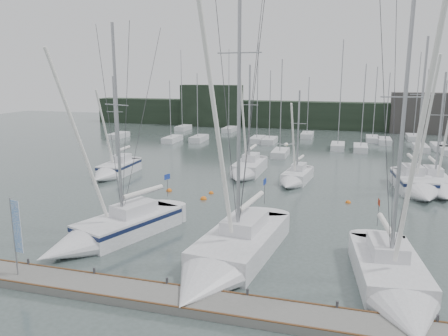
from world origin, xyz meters
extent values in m
plane|color=#44534F|center=(0.00, 0.00, 0.00)|extent=(160.00, 160.00, 0.00)
cube|color=#60605C|center=(0.00, -5.00, 0.20)|extent=(24.00, 2.00, 0.40)
cube|color=black|center=(0.00, 62.00, 2.50)|extent=(90.00, 4.00, 5.00)
cube|color=black|center=(-20.00, 60.00, 4.00)|extent=(12.00, 3.00, 8.00)
cube|color=#3D3A38|center=(18.00, 60.00, 3.50)|extent=(10.00, 3.00, 7.00)
cube|color=silver|center=(18.70, 39.96, 0.35)|extent=(1.80, 4.50, 0.90)
cube|color=silver|center=(-23.21, 52.87, 0.35)|extent=(1.80, 4.50, 0.90)
cylinder|color=#94969B|center=(-23.21, 52.37, 7.54)|extent=(0.12, 0.12, 13.48)
cube|color=silver|center=(-29.80, 40.83, 0.35)|extent=(1.80, 4.50, 0.90)
cylinder|color=#94969B|center=(-29.80, 40.33, 7.67)|extent=(0.12, 0.12, 13.74)
cube|color=silver|center=(18.20, 42.99, 0.35)|extent=(1.80, 4.50, 0.90)
cylinder|color=#94969B|center=(18.20, 42.49, 5.09)|extent=(0.12, 0.12, 8.58)
cube|color=silver|center=(-0.37, 49.68, 0.35)|extent=(1.80, 4.50, 0.90)
cylinder|color=#94969B|center=(-0.37, 49.18, 5.24)|extent=(0.12, 0.12, 8.88)
cube|color=silver|center=(-5.22, 42.20, 0.35)|extent=(1.80, 4.50, 0.90)
cylinder|color=#94969B|center=(-5.22, 41.70, 5.75)|extent=(0.12, 0.12, 9.90)
cube|color=silver|center=(-7.21, 42.70, 0.35)|extent=(1.80, 4.50, 0.90)
cylinder|color=#94969B|center=(-7.21, 42.20, 7.73)|extent=(0.12, 0.12, 13.85)
cube|color=silver|center=(-16.11, 41.20, 0.35)|extent=(1.80, 4.50, 0.90)
cylinder|color=#94969B|center=(-16.11, 40.70, 5.53)|extent=(0.12, 0.12, 9.46)
cube|color=silver|center=(7.76, 39.06, 0.35)|extent=(1.80, 4.50, 0.90)
cylinder|color=#94969B|center=(7.76, 38.56, 6.15)|extent=(0.12, 0.12, 10.70)
cube|color=silver|center=(11.33, 46.53, 0.35)|extent=(1.80, 4.50, 0.90)
cylinder|color=#94969B|center=(11.33, 46.03, 5.59)|extent=(0.12, 0.12, 9.58)
cube|color=silver|center=(-2.10, 32.31, 0.35)|extent=(1.80, 4.50, 0.90)
cylinder|color=#94969B|center=(-2.10, 31.81, 6.39)|extent=(0.12, 0.12, 11.18)
cube|color=silver|center=(-19.85, 39.51, 0.35)|extent=(1.80, 4.50, 0.90)
cylinder|color=#94969B|center=(-19.85, 39.01, 5.01)|extent=(0.12, 0.12, 8.42)
cube|color=silver|center=(4.76, 39.67, 0.35)|extent=(1.80, 4.50, 0.90)
cylinder|color=#94969B|center=(4.76, 39.17, 7.70)|extent=(0.12, 0.12, 13.81)
cube|color=silver|center=(-14.46, 53.12, 0.35)|extent=(1.80, 4.50, 0.90)
cylinder|color=#94969B|center=(-14.46, 52.62, 7.54)|extent=(0.12, 0.12, 13.47)
cube|color=silver|center=(15.88, 51.64, 0.35)|extent=(1.80, 4.50, 0.90)
cylinder|color=#94969B|center=(15.88, 51.14, 7.08)|extent=(0.12, 0.12, 12.56)
cube|color=silver|center=(15.60, 41.37, 0.35)|extent=(1.80, 4.50, 0.90)
cylinder|color=#94969B|center=(15.60, 40.87, 5.81)|extent=(0.12, 0.12, 10.02)
cube|color=silver|center=(9.66, 48.11, 0.35)|extent=(1.80, 4.50, 0.90)
cylinder|color=#94969B|center=(9.66, 47.61, 6.01)|extent=(0.12, 0.12, 10.42)
cube|color=silver|center=(-7.51, 2.45, 0.47)|extent=(5.31, 7.66, 1.57)
cone|color=silver|center=(-9.27, -2.26, 0.47)|extent=(3.90, 3.89, 3.03)
cube|color=silver|center=(-7.32, 2.93, 1.62)|extent=(2.55, 3.22, 0.73)
cylinder|color=#94969B|center=(-7.68, 1.97, 7.27)|extent=(0.19, 0.19, 12.04)
cylinder|color=white|center=(-7.01, 3.76, 2.56)|extent=(1.48, 3.32, 0.29)
cube|color=#10193B|center=(-7.51, 2.45, 0.99)|extent=(5.34, 7.68, 0.26)
cube|color=#1B3598|center=(-6.20, 5.94, 3.13)|extent=(0.22, 0.54, 0.38)
cube|color=silver|center=(0.37, 1.46, 0.50)|extent=(4.50, 8.59, 1.66)
cone|color=silver|center=(-0.34, -4.37, 0.50)|extent=(3.93, 3.93, 3.54)
cube|color=silver|center=(0.43, 2.01, 1.71)|extent=(2.33, 3.50, 0.77)
cylinder|color=#94969B|center=(0.30, 0.88, 9.73)|extent=(0.20, 0.20, 16.82)
cylinder|color=white|center=(0.57, 3.10, 2.71)|extent=(0.79, 4.03, 0.31)
cube|color=#1B3598|center=(0.89, 5.77, 3.31)|extent=(0.09, 0.59, 0.40)
cube|color=silver|center=(8.37, 0.09, 0.47)|extent=(3.86, 6.92, 1.55)
cone|color=silver|center=(8.93, -4.59, 0.47)|extent=(3.42, 3.17, 3.11)
cube|color=silver|center=(8.31, 0.61, 1.61)|extent=(2.01, 2.82, 0.73)
cylinder|color=#94969B|center=(8.43, -0.38, 7.97)|extent=(0.19, 0.19, 13.45)
cylinder|color=white|center=(8.22, 1.40, 2.54)|extent=(0.67, 3.23, 0.29)
cube|color=maroon|center=(7.96, 3.57, 3.11)|extent=(0.09, 0.56, 0.37)
cube|color=silver|center=(-16.82, 17.92, 0.46)|extent=(2.64, 5.37, 1.52)
cone|color=silver|center=(-16.74, 14.12, 0.46)|extent=(2.58, 2.33, 2.53)
cube|color=silver|center=(-16.83, 18.42, 1.57)|extent=(1.44, 2.16, 0.71)
cylinder|color=#94969B|center=(-16.81, 17.54, 5.62)|extent=(0.18, 0.18, 8.82)
cylinder|color=white|center=(-16.84, 18.98, 2.48)|extent=(0.34, 2.60, 0.28)
cube|color=#10193B|center=(-16.82, 17.92, 0.96)|extent=(2.66, 5.39, 0.25)
cube|color=silver|center=(-3.77, 22.02, 0.47)|extent=(2.71, 5.96, 1.56)
cone|color=silver|center=(-3.84, 17.80, 0.47)|extent=(2.65, 2.58, 2.60)
cube|color=silver|center=(-3.76, 22.54, 1.61)|extent=(1.47, 2.39, 0.73)
cylinder|color=#94969B|center=(-3.77, 21.60, 6.20)|extent=(0.19, 0.19, 9.90)
cylinder|color=white|center=(-3.74, 23.20, 2.55)|extent=(0.35, 2.89, 0.29)
cube|color=silver|center=(1.52, 19.70, 0.40)|extent=(2.72, 4.81, 1.34)
cone|color=silver|center=(1.10, 16.46, 0.40)|extent=(2.38, 2.22, 2.14)
cube|color=silver|center=(1.58, 20.14, 1.38)|extent=(1.41, 1.97, 0.62)
cylinder|color=#94969B|center=(1.48, 19.38, 4.93)|extent=(0.16, 0.16, 7.72)
cylinder|color=white|center=(1.64, 20.61, 2.18)|extent=(0.54, 2.25, 0.25)
cube|color=silver|center=(11.94, 19.55, 0.50)|extent=(3.50, 6.11, 1.68)
cone|color=silver|center=(12.37, 15.41, 0.50)|extent=(3.15, 2.79, 2.91)
cube|color=silver|center=(11.88, 20.11, 1.74)|extent=(1.83, 2.49, 0.78)
cylinder|color=#94969B|center=(11.98, 19.14, 7.36)|extent=(0.20, 0.20, 12.02)
cylinder|color=white|center=(11.82, 20.71, 2.74)|extent=(0.61, 2.87, 0.31)
cube|color=#10193B|center=(11.94, 19.55, 1.06)|extent=(3.52, 6.13, 0.28)
cube|color=silver|center=(13.77, 20.40, 0.45)|extent=(2.78, 5.66, 1.51)
cone|color=silver|center=(13.96, 16.45, 0.45)|extent=(2.63, 2.49, 2.52)
cube|color=silver|center=(13.75, 20.91, 1.56)|extent=(1.49, 2.28, 0.71)
cylinder|color=#94969B|center=(13.79, 20.01, 5.83)|extent=(0.18, 0.18, 9.24)
cylinder|color=white|center=(13.72, 21.51, 2.47)|extent=(0.41, 2.72, 0.28)
sphere|color=orange|center=(-5.31, 11.31, 0.00)|extent=(0.54, 0.54, 0.54)
sphere|color=orange|center=(6.37, 13.63, 0.00)|extent=(0.44, 0.44, 0.44)
sphere|color=orange|center=(-9.10, 12.93, 0.00)|extent=(0.52, 0.52, 0.52)
cylinder|color=#94969B|center=(-9.66, -5.22, 2.42)|extent=(0.08, 0.08, 4.04)
cube|color=blue|center=(-9.35, -5.28, 3.00)|extent=(0.53, 0.13, 2.69)
ellipsoid|color=white|center=(2.87, 1.09, 6.64)|extent=(0.37, 0.47, 0.19)
cube|color=gray|center=(2.62, 0.97, 6.66)|extent=(0.45, 0.30, 0.11)
cube|color=gray|center=(3.11, 1.20, 6.66)|extent=(0.45, 0.30, 0.11)
sphere|color=orange|center=(-5.25, 13.24, 0.00)|extent=(0.43, 0.43, 0.43)
camera|label=1|loc=(6.01, -21.98, 10.42)|focal=35.00mm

